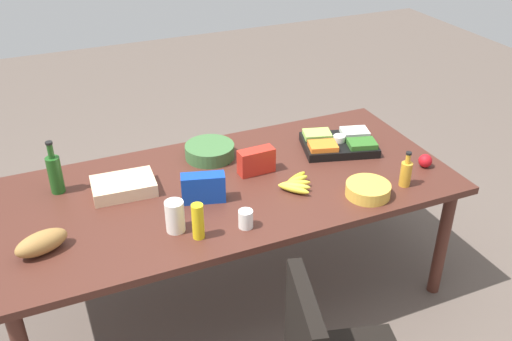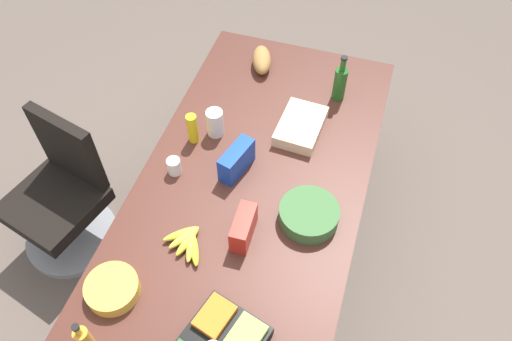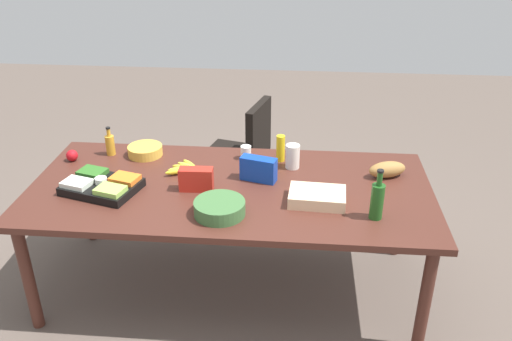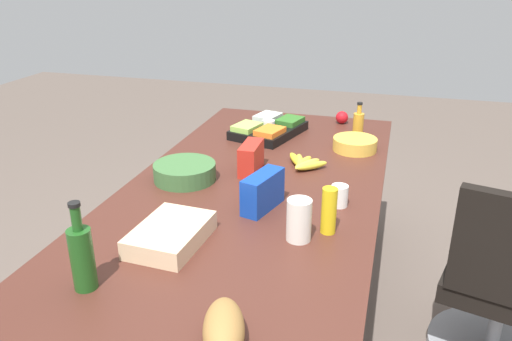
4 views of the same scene
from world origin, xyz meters
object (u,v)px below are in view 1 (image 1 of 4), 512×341
(banana_bunch, at_px, (295,184))
(bread_loaf, at_px, (42,243))
(wine_bottle, at_px, (55,173))
(dressing_bottle, at_px, (406,173))
(mayo_jar, at_px, (175,216))
(salad_bowl, at_px, (210,151))
(chip_bag_red, at_px, (256,161))
(chip_bowl, at_px, (368,190))
(mustard_bottle, at_px, (198,221))
(veggie_tray, at_px, (339,143))
(apple_red, at_px, (425,161))
(conference_table, at_px, (228,194))
(chip_bag_blue, at_px, (203,188))
(paper_cup, at_px, (246,219))
(sheet_cake, at_px, (124,186))

(banana_bunch, height_order, bread_loaf, bread_loaf)
(wine_bottle, bearing_deg, dressing_bottle, -21.40)
(mayo_jar, bearing_deg, salad_bowl, 57.72)
(salad_bowl, distance_m, chip_bag_red, 0.32)
(wine_bottle, distance_m, chip_bag_red, 1.05)
(chip_bowl, bearing_deg, wine_bottle, 155.29)
(mustard_bottle, bearing_deg, mayo_jar, 130.75)
(dressing_bottle, distance_m, salad_bowl, 1.10)
(veggie_tray, distance_m, apple_red, 0.50)
(banana_bunch, relative_size, veggie_tray, 0.46)
(dressing_bottle, xyz_separation_m, banana_bunch, (-0.55, 0.21, -0.05))
(banana_bunch, distance_m, wine_bottle, 1.24)
(conference_table, relative_size, bread_loaf, 10.11)
(bread_loaf, distance_m, apple_red, 2.04)
(banana_bunch, xyz_separation_m, chip_bag_red, (-0.12, 0.23, 0.04))
(dressing_bottle, xyz_separation_m, chip_bag_blue, (-1.03, 0.28, -0.00))
(paper_cup, distance_m, veggie_tray, 0.96)
(conference_table, xyz_separation_m, dressing_bottle, (0.86, -0.38, 0.14))
(bread_loaf, height_order, chip_bag_red, chip_bag_red)
(conference_table, bearing_deg, mayo_jar, -142.09)
(mustard_bottle, distance_m, banana_bunch, 0.64)
(chip_bag_blue, bearing_deg, mayo_jar, -137.06)
(mustard_bottle, xyz_separation_m, chip_bag_blue, (0.12, 0.28, -0.01))
(paper_cup, height_order, mayo_jar, mayo_jar)
(wine_bottle, distance_m, apple_red, 2.00)
(chip_bag_blue, height_order, apple_red, chip_bag_blue)
(bread_loaf, xyz_separation_m, apple_red, (2.04, -0.05, -0.01))
(sheet_cake, bearing_deg, mayo_jar, -70.62)
(paper_cup, height_order, chip_bag_blue, chip_bag_blue)
(mustard_bottle, distance_m, apple_red, 1.38)
(chip_bag_blue, distance_m, chip_bag_red, 0.39)
(veggie_tray, relative_size, bread_loaf, 2.03)
(veggie_tray, relative_size, salad_bowl, 1.71)
(paper_cup, distance_m, banana_bunch, 0.43)
(bread_loaf, bearing_deg, banana_bunch, 1.67)
(paper_cup, distance_m, apple_red, 1.15)
(mayo_jar, bearing_deg, banana_bunch, 9.56)
(mustard_bottle, distance_m, bread_loaf, 0.69)
(dressing_bottle, bearing_deg, paper_cup, -179.21)
(mayo_jar, relative_size, chip_bowl, 0.68)
(conference_table, relative_size, chip_bag_red, 12.13)
(sheet_cake, bearing_deg, conference_table, -15.58)
(chip_bag_red, bearing_deg, sheet_cake, 173.01)
(wine_bottle, bearing_deg, veggie_tray, -6.06)
(apple_red, bearing_deg, mayo_jar, -179.04)
(dressing_bottle, xyz_separation_m, mustard_bottle, (-1.15, -0.00, 0.01))
(veggie_tray, height_order, chip_bowl, veggie_tray)
(salad_bowl, xyz_separation_m, chip_bag_red, (0.18, -0.26, 0.03))
(mustard_bottle, bearing_deg, veggie_tray, 25.60)
(sheet_cake, bearing_deg, banana_bunch, -20.79)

